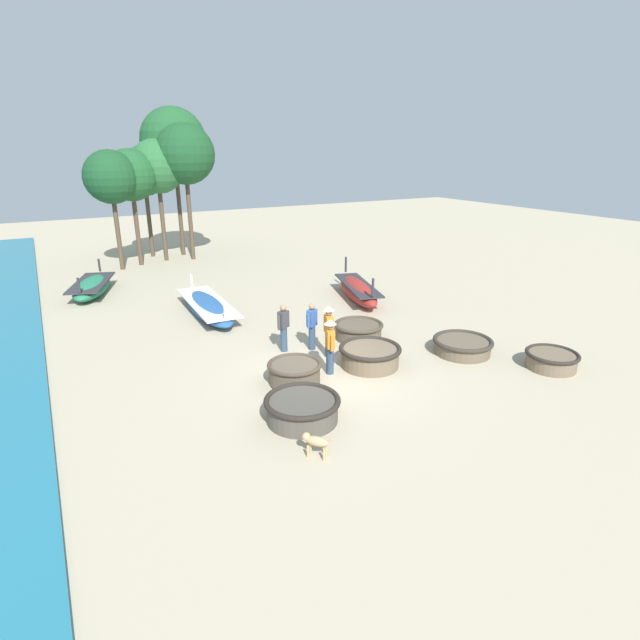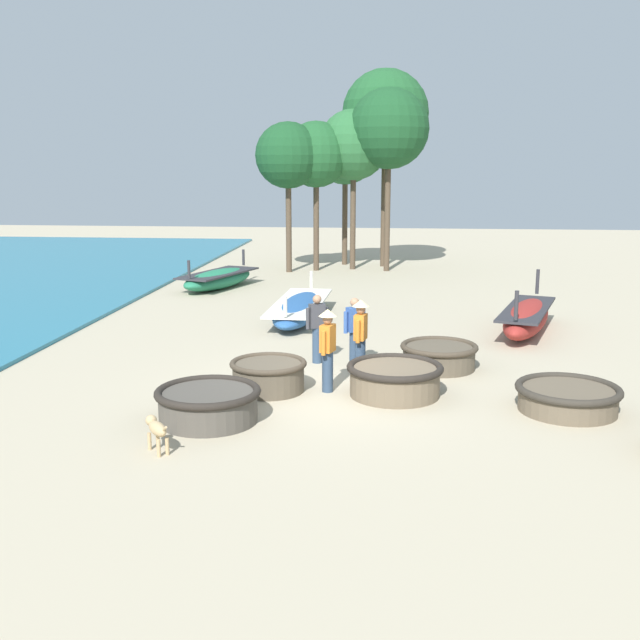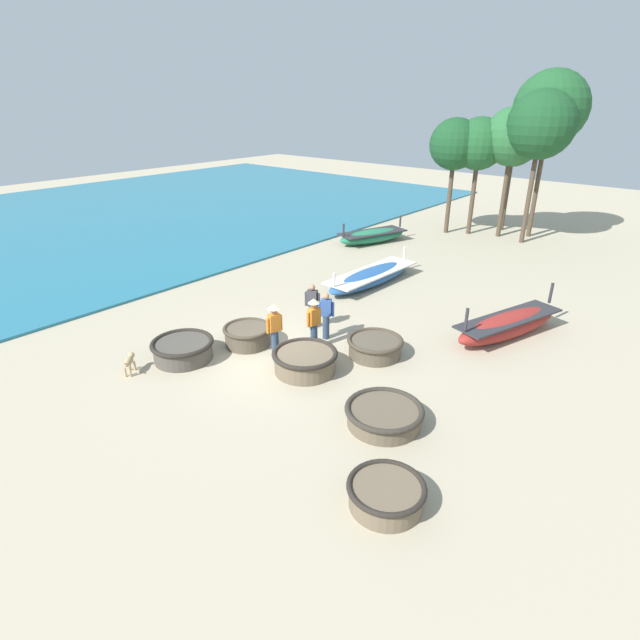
{
  "view_description": "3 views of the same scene",
  "coord_description": "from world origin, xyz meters",
  "views": [
    {
      "loc": [
        -6.75,
        -11.45,
        6.27
      ],
      "look_at": [
        0.56,
        1.58,
        1.08
      ],
      "focal_mm": 28.0,
      "sensor_mm": 36.0,
      "label": 1
    },
    {
      "loc": [
        1.27,
        -14.23,
        4.41
      ],
      "look_at": [
        -0.3,
        1.51,
        1.14
      ],
      "focal_mm": 42.0,
      "sensor_mm": 36.0,
      "label": 2
    },
    {
      "loc": [
        9.78,
        -9.29,
        7.26
      ],
      "look_at": [
        0.97,
        0.96,
        1.13
      ],
      "focal_mm": 28.0,
      "sensor_mm": 36.0,
      "label": 3
    }
  ],
  "objects": [
    {
      "name": "tree_rightmost",
      "position": [
        -3.15,
        16.87,
        4.79
      ],
      "size": [
        2.71,
        2.71,
        6.18
      ],
      "color": "#4C3D2D",
      "rests_on": "ground"
    },
    {
      "name": "coracle_nearest",
      "position": [
        4.48,
        -0.77,
        0.27
      ],
      "size": [
        1.9,
        1.9,
        0.49
      ],
      "color": "brown",
      "rests_on": "ground"
    },
    {
      "name": "dog",
      "position": [
        -2.38,
        -3.44,
        0.37
      ],
      "size": [
        0.5,
        0.56,
        0.55
      ],
      "color": "tan",
      "rests_on": "ground"
    },
    {
      "name": "long_boat_blue_hull",
      "position": [
        4.83,
        5.86,
        0.42
      ],
      "size": [
        2.29,
        4.55,
        1.46
      ],
      "color": "maroon",
      "rests_on": "ground"
    },
    {
      "name": "fisherman_standing_left",
      "position": [
        0.0,
        -0.0,
        0.96
      ],
      "size": [
        0.36,
        0.51,
        1.67
      ],
      "color": "#2D425B",
      "rests_on": "ground"
    },
    {
      "name": "ground_plane",
      "position": [
        0.0,
        0.0,
        0.0
      ],
      "size": [
        80.0,
        80.0,
        0.0
      ],
      "primitive_type": "plane",
      "color": "tan"
    },
    {
      "name": "fisherman_by_coracle",
      "position": [
        -0.44,
        2.2,
        0.84
      ],
      "size": [
        0.49,
        0.34,
        1.57
      ],
      "color": "#2D425B",
      "rests_on": "ground"
    },
    {
      "name": "tree_right_mid",
      "position": [
        -2.06,
        17.48,
        4.84
      ],
      "size": [
        2.74,
        2.74,
        6.24
      ],
      "color": "#4C3D2D",
      "rests_on": "ground"
    },
    {
      "name": "long_boat_green_hull",
      "position": [
        -1.45,
        7.07,
        0.32
      ],
      "size": [
        1.49,
        5.23,
        1.09
      ],
      "color": "#285693",
      "rests_on": "ground"
    },
    {
      "name": "fisherman_hauling",
      "position": [
        0.59,
        1.1,
        0.96
      ],
      "size": [
        0.36,
        0.52,
        1.67
      ],
      "color": "#2D425B",
      "rests_on": "ground"
    },
    {
      "name": "coracle_far_right",
      "position": [
        2.3,
        1.97,
        0.31
      ],
      "size": [
        1.71,
        1.71,
        0.56
      ],
      "color": "brown",
      "rests_on": "ground"
    },
    {
      "name": "long_boat_ochre_hull",
      "position": [
        -5.13,
        12.33,
        0.36
      ],
      "size": [
        2.52,
        4.23,
        1.24
      ],
      "color": "#237551",
      "rests_on": "ground"
    },
    {
      "name": "tree_center",
      "position": [
        -0.53,
        18.03,
        5.24
      ],
      "size": [
        2.96,
        2.96,
        6.75
      ],
      "color": "#4C3D2D",
      "rests_on": "ground"
    },
    {
      "name": "tree_tall_back",
      "position": [
        -0.98,
        19.57,
        4.94
      ],
      "size": [
        2.79,
        2.79,
        6.37
      ],
      "color": "#4C3D2D",
      "rests_on": "ground"
    },
    {
      "name": "tree_left_mid",
      "position": [
        0.94,
        17.61,
        5.88
      ],
      "size": [
        3.32,
        3.32,
        7.57
      ],
      "color": "#4C3D2D",
      "rests_on": "ground"
    },
    {
      "name": "coracle_center",
      "position": [
        -1.18,
        -0.06,
        0.33
      ],
      "size": [
        1.54,
        1.54,
        0.62
      ],
      "color": "brown",
      "rests_on": "ground"
    },
    {
      "name": "coracle_tilted",
      "position": [
        1.33,
        -0.12,
        0.34
      ],
      "size": [
        1.89,
        1.89,
        0.63
      ],
      "color": "brown",
      "rests_on": "ground"
    },
    {
      "name": "tree_leftmost",
      "position": [
        0.76,
        19.13,
        6.6
      ],
      "size": [
        3.72,
        3.72,
        8.49
      ],
      "color": "#4C3D2D",
      "rests_on": "ground"
    },
    {
      "name": "fisherman_with_hat",
      "position": [
        0.43,
        1.88,
        0.84
      ],
      "size": [
        0.47,
        0.37,
        1.57
      ],
      "color": "#2D425B",
      "rests_on": "ground"
    },
    {
      "name": "coracle_weathered",
      "position": [
        -1.92,
        -1.97,
        0.33
      ],
      "size": [
        1.86,
        1.86,
        0.61
      ],
      "color": "#4C473F",
      "rests_on": "ground"
    }
  ]
}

